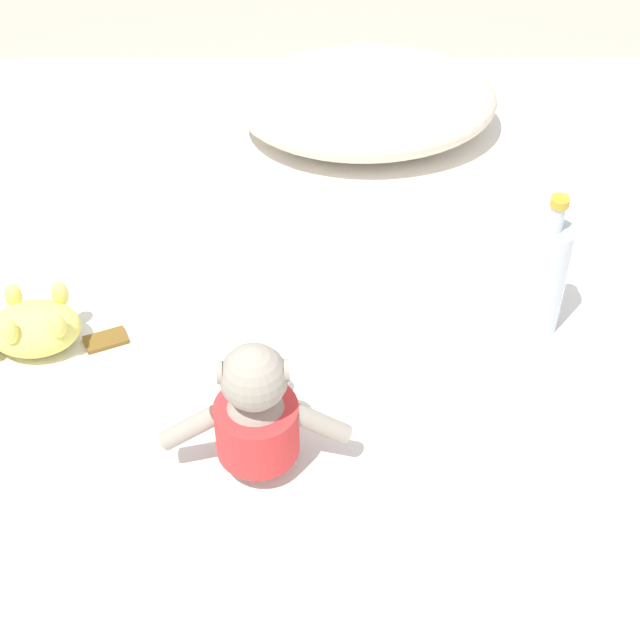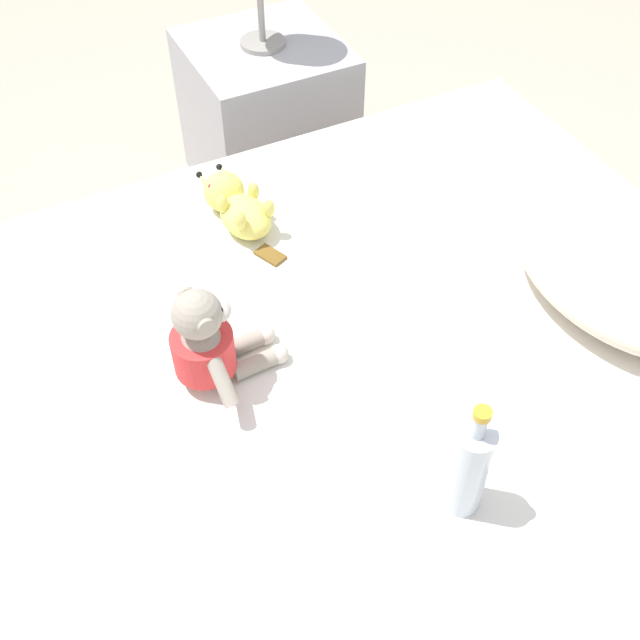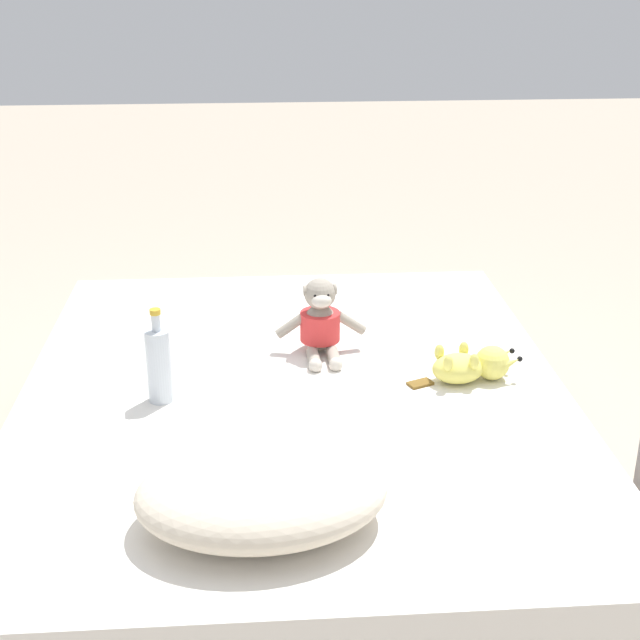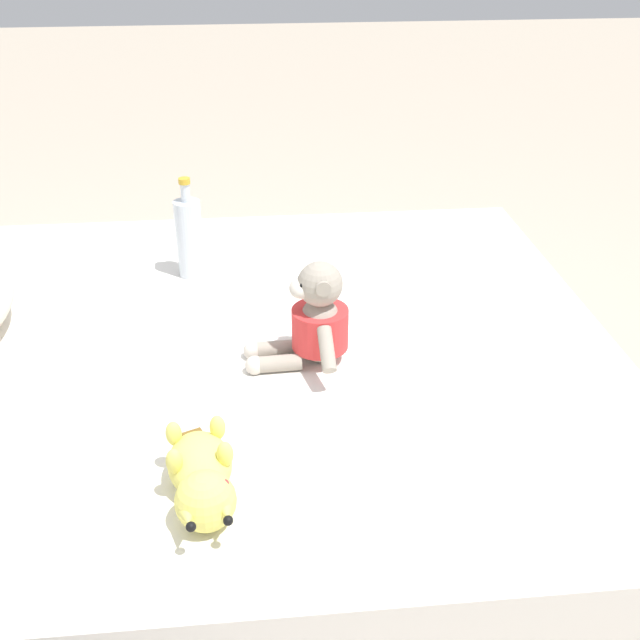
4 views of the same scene
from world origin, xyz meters
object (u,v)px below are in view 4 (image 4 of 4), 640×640
bed (211,430)px  plush_monkey (315,322)px  glass_bottle (189,237)px  plush_yellow_creature (202,478)px

bed → plush_monkey: 0.43m
plush_monkey → glass_bottle: bearing=32.0°
bed → plush_yellow_creature: size_ratio=5.81×
plush_monkey → plush_yellow_creature: plush_monkey is taller
glass_bottle → plush_yellow_creature: bearing=-176.2°
plush_monkey → plush_yellow_creature: bearing=151.4°
plush_yellow_creature → glass_bottle: glass_bottle is taller
plush_monkey → plush_yellow_creature: 0.48m
plush_yellow_creature → glass_bottle: (0.88, 0.06, 0.06)m
bed → plush_monkey: (-0.09, -0.25, 0.34)m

